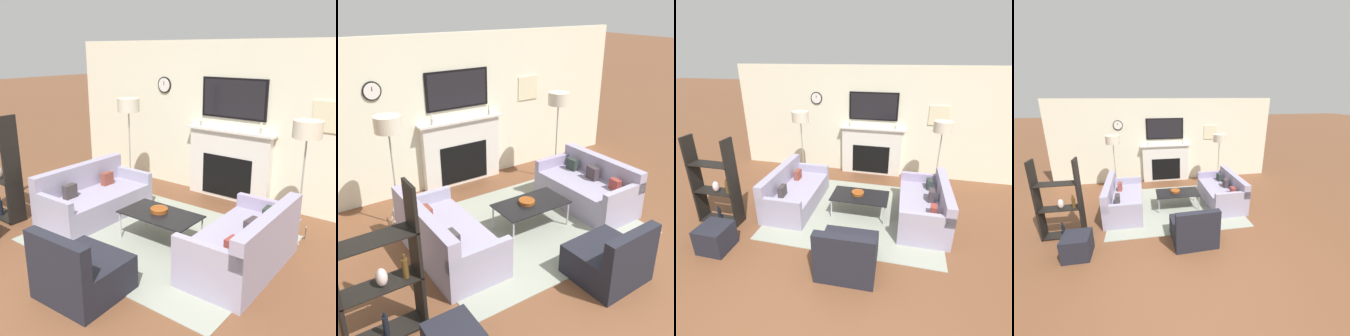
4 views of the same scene
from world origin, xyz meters
The scene contains 11 objects.
ground_plane centered at (0.00, 0.00, 0.00)m, with size 60.00×60.00×0.00m, color brown.
fireplace_wall centered at (0.00, 4.51, 1.23)m, with size 7.23×0.28×2.70m.
area_rug centered at (0.00, 2.45, 0.01)m, with size 3.21×2.55×0.01m.
couch_left centered at (-1.31, 2.45, 0.27)m, with size 0.87×1.76×0.79m.
couch_right centered at (1.30, 2.45, 0.29)m, with size 0.88×1.66×0.79m.
armchair centered at (0.16, 0.92, 0.26)m, with size 0.86×0.83×0.79m.
coffee_table centered at (0.08, 2.40, 0.39)m, with size 1.08×0.61×0.41m.
decorative_bowl centered at (0.02, 2.44, 0.44)m, with size 0.24×0.24×0.06m.
floor_lamp_left centered at (-1.55, 3.57, 1.58)m, with size 0.38×0.38×1.74m.
floor_lamp_right centered at (1.55, 3.57, 1.53)m, with size 0.38×0.38×1.68m.
shelf_unit centered at (-2.41, 1.55, 0.76)m, with size 0.82×0.28×1.65m.
Camera 2 is at (-3.10, -1.66, 3.20)m, focal length 42.00 mm.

